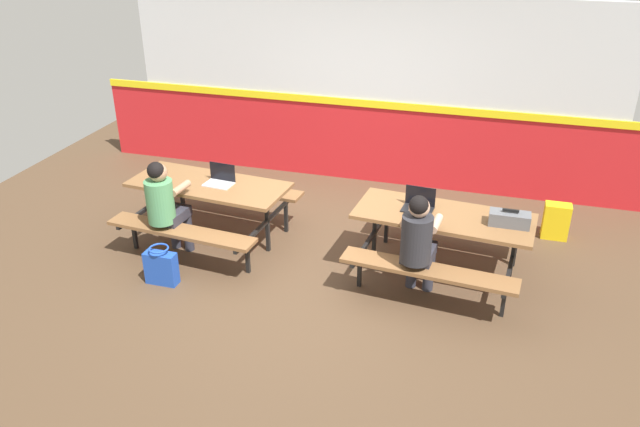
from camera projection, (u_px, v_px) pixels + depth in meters
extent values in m
cube|color=#4C3826|center=(314.00, 268.00, 6.98)|extent=(10.00, 10.00, 0.02)
cube|color=red|center=(366.00, 143.00, 8.93)|extent=(8.00, 0.12, 1.10)
cube|color=yellow|center=(366.00, 103.00, 8.60)|extent=(8.00, 0.03, 0.10)
cube|color=silver|center=(369.00, 47.00, 8.32)|extent=(6.72, 0.12, 1.40)
cube|color=brown|center=(209.00, 185.00, 7.22)|extent=(1.89, 0.91, 0.04)
cube|color=brown|center=(181.00, 231.00, 6.82)|extent=(1.75, 0.43, 0.04)
cube|color=brown|center=(236.00, 187.00, 7.87)|extent=(1.75, 0.43, 0.04)
cube|color=black|center=(158.00, 203.00, 7.62)|extent=(0.04, 0.04, 0.70)
cube|color=black|center=(158.00, 201.00, 7.60)|extent=(0.18, 1.55, 0.04)
cube|color=black|center=(134.00, 232.00, 7.26)|extent=(0.04, 0.04, 0.41)
cube|color=black|center=(182.00, 198.00, 8.11)|extent=(0.04, 0.04, 0.41)
cube|color=black|center=(267.00, 224.00, 7.14)|extent=(0.04, 0.04, 0.70)
cube|color=black|center=(267.00, 221.00, 7.12)|extent=(0.18, 1.55, 0.04)
cube|color=black|center=(248.00, 256.00, 6.78)|extent=(0.04, 0.04, 0.41)
cube|color=black|center=(286.00, 216.00, 7.63)|extent=(0.04, 0.04, 0.41)
cube|color=brown|center=(444.00, 216.00, 6.50)|extent=(1.89, 0.91, 0.04)
cube|color=brown|center=(428.00, 270.00, 6.10)|extent=(1.75, 0.43, 0.04)
cube|color=brown|center=(453.00, 215.00, 7.16)|extent=(1.75, 0.43, 0.04)
cube|color=black|center=(374.00, 235.00, 6.90)|extent=(0.04, 0.04, 0.70)
cube|color=black|center=(375.00, 232.00, 6.88)|extent=(0.18, 1.55, 0.04)
cube|color=black|center=(360.00, 269.00, 6.54)|extent=(0.04, 0.04, 0.41)
cube|color=black|center=(387.00, 227.00, 7.39)|extent=(0.04, 0.04, 0.41)
cube|color=black|center=(512.00, 260.00, 6.42)|extent=(0.04, 0.04, 0.70)
cube|color=black|center=(512.00, 257.00, 6.41)|extent=(0.18, 1.55, 0.04)
cube|color=black|center=(504.00, 298.00, 6.07)|extent=(0.04, 0.04, 0.41)
cube|color=black|center=(515.00, 249.00, 6.91)|extent=(0.04, 0.04, 0.41)
cylinder|color=#2D2D38|center=(175.00, 230.00, 7.28)|extent=(0.11, 0.11, 0.45)
cylinder|color=#2D2D38|center=(188.00, 233.00, 7.22)|extent=(0.11, 0.11, 0.45)
cube|color=#2D2D38|center=(171.00, 215.00, 7.00)|extent=(0.33, 0.41, 0.12)
cylinder|color=#4C8C59|center=(160.00, 201.00, 6.75)|extent=(0.30, 0.30, 0.48)
cylinder|color=#A57A5B|center=(159.00, 184.00, 6.91)|extent=(0.11, 0.31, 0.08)
cylinder|color=#A57A5B|center=(181.00, 188.00, 6.82)|extent=(0.11, 0.31, 0.08)
sphere|color=#A57A5B|center=(158.00, 172.00, 6.61)|extent=(0.20, 0.20, 0.20)
sphere|color=black|center=(156.00, 170.00, 6.57)|extent=(0.18, 0.18, 0.18)
cylinder|color=#2D2D38|center=(412.00, 268.00, 6.53)|extent=(0.11, 0.11, 0.45)
cylinder|color=#2D2D38|center=(429.00, 271.00, 6.48)|extent=(0.11, 0.11, 0.45)
cube|color=#2D2D38|center=(419.00, 252.00, 6.25)|extent=(0.33, 0.41, 0.12)
cylinder|color=#26262B|center=(416.00, 239.00, 6.00)|extent=(0.30, 0.30, 0.48)
cylinder|color=tan|center=(408.00, 219.00, 6.17)|extent=(0.11, 0.31, 0.08)
cylinder|color=tan|center=(436.00, 224.00, 6.08)|extent=(0.11, 0.31, 0.08)
sphere|color=tan|center=(419.00, 207.00, 5.87)|extent=(0.20, 0.20, 0.20)
sphere|color=black|center=(419.00, 205.00, 5.83)|extent=(0.18, 0.18, 0.18)
cube|color=silver|center=(219.00, 184.00, 7.16)|extent=(0.34, 0.25, 0.01)
cube|color=black|center=(223.00, 172.00, 7.20)|extent=(0.32, 0.04, 0.21)
cube|color=black|center=(417.00, 210.00, 6.58)|extent=(0.34, 0.25, 0.01)
cube|color=black|center=(420.00, 196.00, 6.61)|extent=(0.32, 0.04, 0.21)
cube|color=#595B60|center=(509.00, 219.00, 6.25)|extent=(0.40, 0.18, 0.14)
cube|color=black|center=(511.00, 210.00, 6.20)|extent=(0.16, 0.02, 0.02)
cube|color=yellow|center=(556.00, 221.00, 7.49)|extent=(0.30, 0.18, 0.44)
cube|color=yellow|center=(555.00, 222.00, 7.61)|extent=(0.21, 0.04, 0.19)
cube|color=#1E47B2|center=(161.00, 268.00, 6.61)|extent=(0.34, 0.14, 0.36)
torus|color=#1E47B2|center=(159.00, 248.00, 6.50)|extent=(0.21, 0.21, 0.02)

